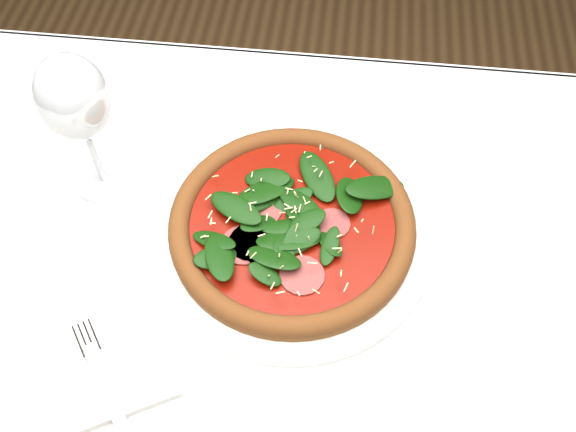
# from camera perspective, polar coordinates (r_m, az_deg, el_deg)

# --- Properties ---
(dining_table) EXTENTS (1.21, 0.81, 0.75)m
(dining_table) POSITION_cam_1_polar(r_m,az_deg,el_deg) (0.90, -4.12, -7.79)
(dining_table) COLOR silver
(dining_table) RESTS_ON ground
(plate) EXTENTS (0.36, 0.36, 0.02)m
(plate) POSITION_cam_1_polar(r_m,az_deg,el_deg) (0.82, 0.36, -1.32)
(plate) COLOR white
(plate) RESTS_ON dining_table
(pizza) EXTENTS (0.39, 0.39, 0.04)m
(pizza) POSITION_cam_1_polar(r_m,az_deg,el_deg) (0.81, 0.37, -0.51)
(pizza) COLOR brown
(pizza) RESTS_ON plate
(wine_glass) EXTENTS (0.09, 0.09, 0.22)m
(wine_glass) POSITION_cam_1_polar(r_m,az_deg,el_deg) (0.81, -18.52, 9.66)
(wine_glass) COLOR silver
(wine_glass) RESTS_ON dining_table
(napkin) EXTENTS (0.16, 0.13, 0.01)m
(napkin) POSITION_cam_1_polar(r_m,az_deg,el_deg) (0.76, -15.69, -14.69)
(napkin) COLOR silver
(napkin) RESTS_ON dining_table
(fork) EXTENTS (0.10, 0.13, 0.00)m
(fork) POSITION_cam_1_polar(r_m,az_deg,el_deg) (0.76, -16.50, -12.78)
(fork) COLOR silver
(fork) RESTS_ON napkin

